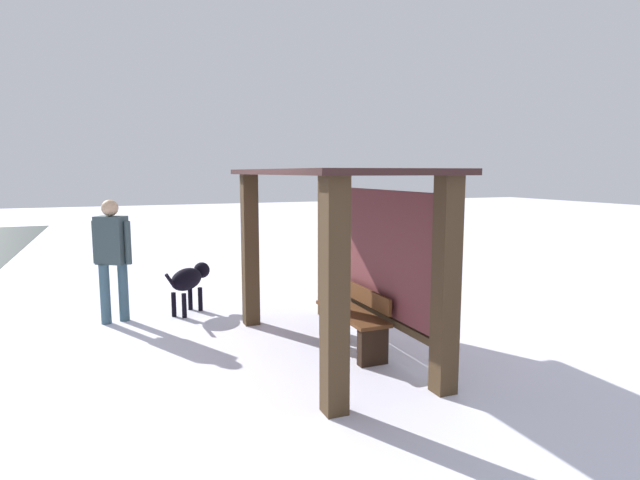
{
  "coord_description": "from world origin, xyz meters",
  "views": [
    {
      "loc": [
        5.56,
        -2.38,
        2.17
      ],
      "look_at": [
        -0.34,
        0.01,
        1.33
      ],
      "focal_mm": 28.93,
      "sensor_mm": 36.0,
      "label": 1
    }
  ],
  "objects_px": {
    "bench_left_inside": "(353,320)",
    "person_walking": "(112,251)",
    "bus_shelter": "(344,231)",
    "dog": "(189,279)"
  },
  "relations": [
    {
      "from": "person_walking",
      "to": "dog",
      "type": "xyz_separation_m",
      "value": [
        -0.12,
        1.08,
        -0.52
      ]
    },
    {
      "from": "bench_left_inside",
      "to": "dog",
      "type": "height_order",
      "value": "bench_left_inside"
    },
    {
      "from": "bus_shelter",
      "to": "person_walking",
      "type": "bearing_deg",
      "value": -131.91
    },
    {
      "from": "bus_shelter",
      "to": "dog",
      "type": "bearing_deg",
      "value": -148.36
    },
    {
      "from": "bus_shelter",
      "to": "person_walking",
      "type": "height_order",
      "value": "bus_shelter"
    },
    {
      "from": "bus_shelter",
      "to": "person_walking",
      "type": "distance_m",
      "value": 3.5
    },
    {
      "from": "bus_shelter",
      "to": "bench_left_inside",
      "type": "bearing_deg",
      "value": 90.0
    },
    {
      "from": "person_walking",
      "to": "bench_left_inside",
      "type": "bearing_deg",
      "value": 49.46
    },
    {
      "from": "bench_left_inside",
      "to": "person_walking",
      "type": "relative_size",
      "value": 0.75
    },
    {
      "from": "bench_left_inside",
      "to": "dog",
      "type": "xyz_separation_m",
      "value": [
        -2.44,
        -1.63,
        0.17
      ]
    }
  ]
}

